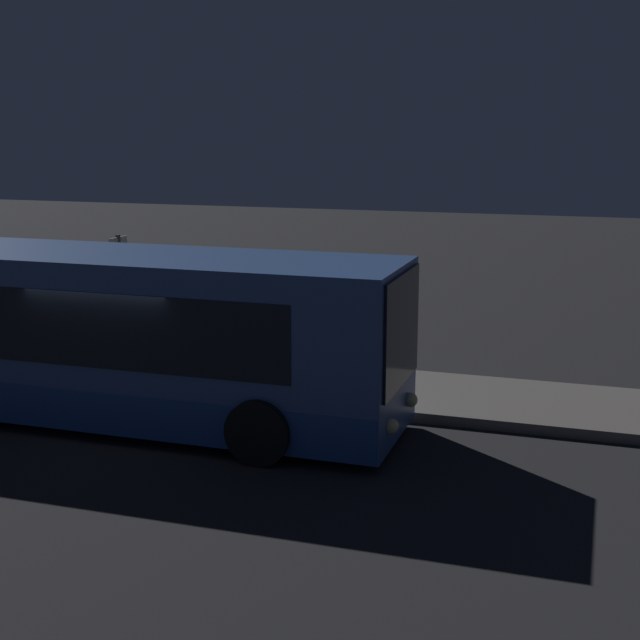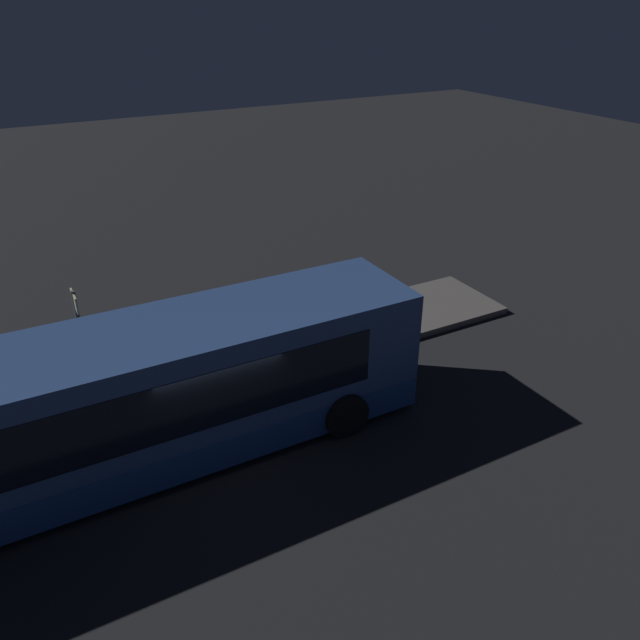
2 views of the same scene
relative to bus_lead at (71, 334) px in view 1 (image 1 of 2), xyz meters
name	(u,v)px [view 1 (image 1 of 2)]	position (x,y,z in m)	size (l,w,h in m)	color
ground	(134,425)	(1.30, -0.23, -1.47)	(80.00, 80.00, 0.00)	#232326
platform	(207,375)	(1.30, 2.72, -1.37)	(20.00, 2.70, 0.19)	#605B56
bus_lead	(71,334)	(0.00, 0.00, 0.00)	(11.88, 2.79, 2.94)	#33518C
passenger_boarding	(240,335)	(2.38, 1.95, -0.28)	(0.68, 0.55, 1.86)	silver
passenger_waiting	(285,330)	(3.06, 2.57, -0.27)	(0.56, 0.59, 1.82)	#6B604C
suitcase	(299,376)	(3.54, 1.99, -0.99)	(0.38, 0.18, 0.82)	black
sign_post	(120,286)	(-0.58, 2.69, 0.37)	(0.10, 0.64, 2.70)	#4C4C51
trash_bin	(166,342)	(0.01, 3.46, -0.95)	(0.44, 0.44, 0.65)	#2D4C33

